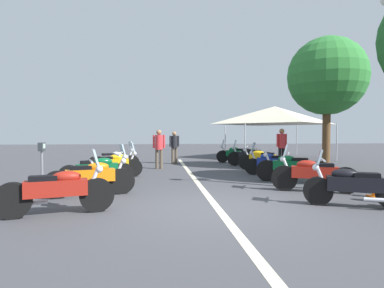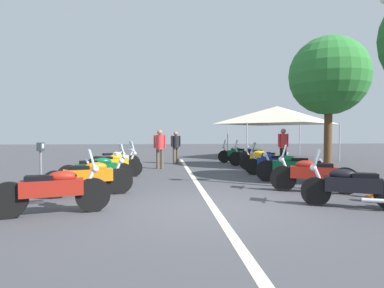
{
  "view_description": "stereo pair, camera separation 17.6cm",
  "coord_description": "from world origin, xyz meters",
  "px_view_note": "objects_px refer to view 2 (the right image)",
  "views": [
    {
      "loc": [
        -6.39,
        1.19,
        1.52
      ],
      "look_at": [
        5.07,
        0.0,
        1.14
      ],
      "focal_mm": 30.04,
      "sensor_mm": 36.0,
      "label": 1
    },
    {
      "loc": [
        -6.39,
        1.01,
        1.52
      ],
      "look_at": [
        5.07,
        0.0,
        1.14
      ],
      "focal_mm": 30.04,
      "sensor_mm": 36.0,
      "label": 2
    }
  ],
  "objects_px": {
    "motorcycle_left_row_2": "(97,169)",
    "traffic_cone_1": "(377,186)",
    "motorcycle_right_row_6": "(238,154)",
    "event_tent": "(277,115)",
    "motorcycle_left_row_4": "(115,160)",
    "motorcycle_right_row_0": "(350,186)",
    "traffic_cone_0": "(301,166)",
    "motorcycle_right_row_2": "(292,167)",
    "motorcycle_left_row_1": "(89,177)",
    "motorcycle_left_row_0": "(54,190)",
    "parking_meter": "(41,158)",
    "roadside_tree_0": "(329,76)",
    "motorcycle_right_row_5": "(251,156)",
    "motorcycle_left_row_3": "(113,164)",
    "bystander_4": "(176,145)",
    "motorcycle_right_row_4": "(263,159)",
    "motorcycle_right_row_1": "(312,174)",
    "motorcycle_right_row_3": "(272,163)",
    "bystander_3": "(283,145)",
    "bystander_0": "(160,146)"
  },
  "relations": [
    {
      "from": "motorcycle_left_row_2",
      "to": "motorcycle_right_row_2",
      "type": "relative_size",
      "value": 0.98
    },
    {
      "from": "motorcycle_right_row_4",
      "to": "motorcycle_right_row_3",
      "type": "bearing_deg",
      "value": 115.93
    },
    {
      "from": "motorcycle_left_row_4",
      "to": "motorcycle_right_row_6",
      "type": "bearing_deg",
      "value": 6.59
    },
    {
      "from": "bystander_0",
      "to": "roadside_tree_0",
      "type": "distance_m",
      "value": 7.6
    },
    {
      "from": "motorcycle_left_row_3",
      "to": "roadside_tree_0",
      "type": "distance_m",
      "value": 9.29
    },
    {
      "from": "motorcycle_right_row_6",
      "to": "event_tent",
      "type": "height_order",
      "value": "event_tent"
    },
    {
      "from": "roadside_tree_0",
      "to": "motorcycle_left_row_4",
      "type": "bearing_deg",
      "value": 88.21
    },
    {
      "from": "motorcycle_right_row_0",
      "to": "motorcycle_right_row_1",
      "type": "relative_size",
      "value": 0.92
    },
    {
      "from": "traffic_cone_0",
      "to": "bystander_3",
      "type": "xyz_separation_m",
      "value": [
        2.3,
        -0.2,
        0.74
      ]
    },
    {
      "from": "parking_meter",
      "to": "event_tent",
      "type": "distance_m",
      "value": 14.81
    },
    {
      "from": "motorcycle_left_row_2",
      "to": "motorcycle_left_row_4",
      "type": "relative_size",
      "value": 1.05
    },
    {
      "from": "motorcycle_left_row_4",
      "to": "motorcycle_right_row_0",
      "type": "xyz_separation_m",
      "value": [
        -6.76,
        -5.72,
        -0.01
      ]
    },
    {
      "from": "motorcycle_left_row_4",
      "to": "roadside_tree_0",
      "type": "height_order",
      "value": "roadside_tree_0"
    },
    {
      "from": "motorcycle_right_row_5",
      "to": "motorcycle_left_row_0",
      "type": "bearing_deg",
      "value": 74.11
    },
    {
      "from": "motorcycle_left_row_2",
      "to": "bystander_4",
      "type": "height_order",
      "value": "bystander_4"
    },
    {
      "from": "motorcycle_right_row_2",
      "to": "event_tent",
      "type": "height_order",
      "value": "event_tent"
    },
    {
      "from": "motorcycle_right_row_4",
      "to": "parking_meter",
      "type": "xyz_separation_m",
      "value": [
        -4.26,
        7.21,
        0.44
      ]
    },
    {
      "from": "motorcycle_right_row_4",
      "to": "motorcycle_right_row_6",
      "type": "distance_m",
      "value": 3.41
    },
    {
      "from": "motorcycle_right_row_5",
      "to": "roadside_tree_0",
      "type": "xyz_separation_m",
      "value": [
        -1.91,
        -2.7,
        3.4
      ]
    },
    {
      "from": "parking_meter",
      "to": "traffic_cone_1",
      "type": "relative_size",
      "value": 2.1
    },
    {
      "from": "traffic_cone_0",
      "to": "motorcycle_right_row_0",
      "type": "bearing_deg",
      "value": 166.12
    },
    {
      "from": "motorcycle_left_row_0",
      "to": "bystander_3",
      "type": "xyz_separation_m",
      "value": [
        7.81,
        -7.39,
        0.55
      ]
    },
    {
      "from": "motorcycle_right_row_0",
      "to": "motorcycle_right_row_2",
      "type": "distance_m",
      "value": 3.43
    },
    {
      "from": "motorcycle_left_row_3",
      "to": "traffic_cone_1",
      "type": "xyz_separation_m",
      "value": [
        -4.14,
        -6.78,
        -0.17
      ]
    },
    {
      "from": "motorcycle_left_row_0",
      "to": "bystander_4",
      "type": "relative_size",
      "value": 1.27
    },
    {
      "from": "motorcycle_right_row_6",
      "to": "roadside_tree_0",
      "type": "relative_size",
      "value": 0.38
    },
    {
      "from": "motorcycle_right_row_0",
      "to": "bystander_4",
      "type": "height_order",
      "value": "bystander_4"
    },
    {
      "from": "motorcycle_left_row_2",
      "to": "traffic_cone_1",
      "type": "height_order",
      "value": "motorcycle_left_row_2"
    },
    {
      "from": "motorcycle_right_row_4",
      "to": "motorcycle_right_row_6",
      "type": "relative_size",
      "value": 0.85
    },
    {
      "from": "motorcycle_right_row_4",
      "to": "bystander_4",
      "type": "relative_size",
      "value": 1.11
    },
    {
      "from": "motorcycle_left_row_0",
      "to": "motorcycle_right_row_6",
      "type": "bearing_deg",
      "value": 43.78
    },
    {
      "from": "motorcycle_left_row_0",
      "to": "traffic_cone_0",
      "type": "bearing_deg",
      "value": 21.57
    },
    {
      "from": "motorcycle_right_row_0",
      "to": "traffic_cone_0",
      "type": "distance_m",
      "value": 5.63
    },
    {
      "from": "motorcycle_right_row_2",
      "to": "bystander_4",
      "type": "height_order",
      "value": "bystander_4"
    },
    {
      "from": "traffic_cone_1",
      "to": "motorcycle_left_row_3",
      "type": "bearing_deg",
      "value": 58.57
    },
    {
      "from": "parking_meter",
      "to": "bystander_4",
      "type": "relative_size",
      "value": 0.79
    },
    {
      "from": "traffic_cone_0",
      "to": "bystander_4",
      "type": "distance_m",
      "value": 6.39
    },
    {
      "from": "motorcycle_left_row_0",
      "to": "parking_meter",
      "type": "distance_m",
      "value": 2.67
    },
    {
      "from": "motorcycle_right_row_2",
      "to": "motorcycle_right_row_3",
      "type": "bearing_deg",
      "value": -65.94
    },
    {
      "from": "motorcycle_right_row_1",
      "to": "motorcycle_right_row_4",
      "type": "relative_size",
      "value": 1.14
    },
    {
      "from": "motorcycle_left_row_0",
      "to": "event_tent",
      "type": "distance_m",
      "value": 16.01
    },
    {
      "from": "motorcycle_left_row_2",
      "to": "motorcycle_right_row_5",
      "type": "xyz_separation_m",
      "value": [
        5.03,
        -6.0,
        0.01
      ]
    },
    {
      "from": "motorcycle_left_row_2",
      "to": "traffic_cone_0",
      "type": "distance_m",
      "value": 7.4
    },
    {
      "from": "motorcycle_right_row_3",
      "to": "motorcycle_left_row_1",
      "type": "bearing_deg",
      "value": 57.77
    },
    {
      "from": "motorcycle_left_row_3",
      "to": "motorcycle_right_row_6",
      "type": "bearing_deg",
      "value": 27.83
    },
    {
      "from": "traffic_cone_1",
      "to": "motorcycle_right_row_5",
      "type": "bearing_deg",
      "value": 7.28
    },
    {
      "from": "motorcycle_left_row_1",
      "to": "traffic_cone_0",
      "type": "height_order",
      "value": "motorcycle_left_row_1"
    },
    {
      "from": "motorcycle_right_row_1",
      "to": "roadside_tree_0",
      "type": "relative_size",
      "value": 0.37
    },
    {
      "from": "bystander_4",
      "to": "motorcycle_right_row_2",
      "type": "bearing_deg",
      "value": 5.68
    },
    {
      "from": "motorcycle_right_row_0",
      "to": "traffic_cone_1",
      "type": "bearing_deg",
      "value": -120.47
    }
  ]
}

